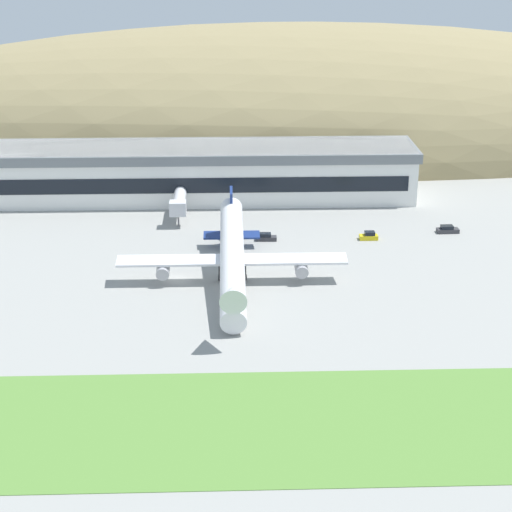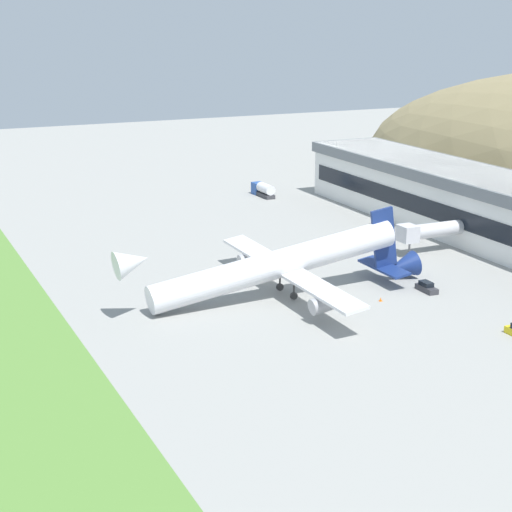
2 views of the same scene
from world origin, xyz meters
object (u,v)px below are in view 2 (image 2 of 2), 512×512
at_px(terminal_building, 493,206).
at_px(jetway_0, 427,231).
at_px(fuel_truck, 263,190).
at_px(cargo_airplane, 282,265).
at_px(traffic_cone_0, 381,299).
at_px(service_car_1, 427,287).

relative_size(terminal_building, jetway_0, 8.49).
bearing_deg(terminal_building, fuel_truck, -159.45).
relative_size(cargo_airplane, traffic_cone_0, 84.48).
distance_m(terminal_building, fuel_truck, 58.29).
relative_size(terminal_building, service_car_1, 26.16).
distance_m(cargo_airplane, fuel_truck, 72.10).
bearing_deg(terminal_building, traffic_cone_0, -61.74).
bearing_deg(fuel_truck, service_car_1, -5.66).
bearing_deg(service_car_1, traffic_cone_0, -84.01).
bearing_deg(service_car_1, fuel_truck, 174.34).
relative_size(cargo_airplane, service_car_1, 12.06).
bearing_deg(cargo_airplane, traffic_cone_0, 58.00).
bearing_deg(jetway_0, fuel_truck, -174.48).
distance_m(cargo_airplane, traffic_cone_0, 15.26).
bearing_deg(traffic_cone_0, service_car_1, 95.99).
bearing_deg(cargo_airplane, fuel_truck, 156.83).
bearing_deg(service_car_1, terminal_building, 124.02).
bearing_deg(jetway_0, traffic_cone_0, -48.97).
relative_size(terminal_building, fuel_truck, 13.02).
height_order(terminal_building, jetway_0, terminal_building).
height_order(cargo_airplane, fuel_truck, cargo_airplane).
relative_size(cargo_airplane, fuel_truck, 6.00).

